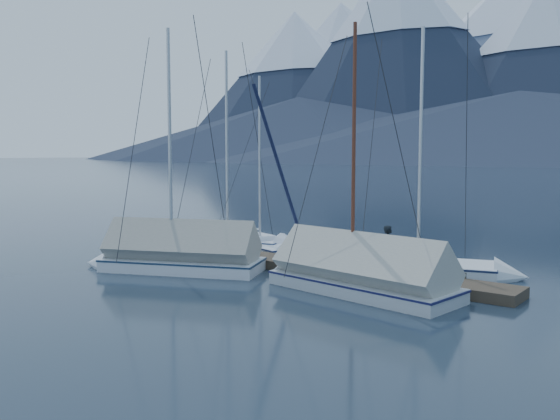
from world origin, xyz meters
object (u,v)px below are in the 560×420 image
object	(u,v)px
sailboat_open_mid	(266,249)
person	(389,248)
sailboat_open_right	(432,270)
sailboat_covered_near	(348,276)
sailboat_covered_far	(168,258)
sailboat_open_left	(238,244)

from	to	relation	value
sailboat_open_mid	person	distance (m)	7.30
sailboat_open_right	sailboat_covered_near	distance (m)	4.14
sailboat_open_right	sailboat_open_mid	bearing A→B (deg)	179.67
sailboat_open_right	sailboat_covered_far	size ratio (longest dim) A/B	0.99
sailboat_open_left	sailboat_covered_near	xyz separation A→B (m)	(8.53, -4.21, 0.29)
sailboat_covered_near	sailboat_covered_far	xyz separation A→B (m)	(-7.02, -1.33, 0.01)
sailboat_open_right	person	distance (m)	2.20
sailboat_covered_near	sailboat_open_left	bearing A→B (deg)	153.72
sailboat_open_right	sailboat_covered_far	bearing A→B (deg)	-146.87
sailboat_open_left	sailboat_open_right	world-z (taller)	sailboat_open_left
sailboat_open_mid	sailboat_open_right	world-z (taller)	sailboat_open_right
sailboat_open_left	sailboat_covered_near	world-z (taller)	sailboat_open_left
sailboat_covered_near	sailboat_covered_far	bearing A→B (deg)	-169.29
sailboat_open_right	sailboat_covered_far	distance (m)	9.71
sailboat_covered_near	person	world-z (taller)	sailboat_covered_near
sailboat_open_left	sailboat_open_mid	bearing A→B (deg)	-5.96
sailboat_covered_far	person	xyz separation A→B (m)	(7.31, 3.49, 0.64)
person	sailboat_covered_far	bearing A→B (deg)	98.55
sailboat_open_mid	person	world-z (taller)	sailboat_open_mid
sailboat_open_mid	sailboat_covered_near	world-z (taller)	sailboat_covered_near
sailboat_covered_far	person	bearing A→B (deg)	25.52
sailboat_open_left	sailboat_covered_far	bearing A→B (deg)	-74.80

